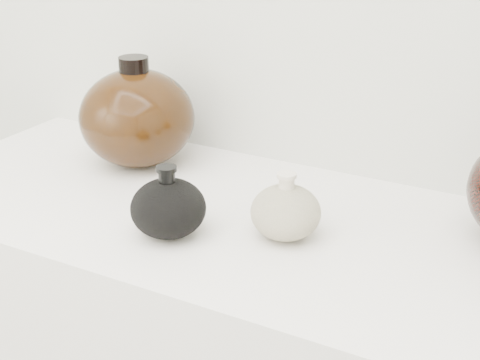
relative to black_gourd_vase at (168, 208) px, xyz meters
The scene contains 3 objects.
black_gourd_vase is the anchor object (origin of this frame).
cream_gourd_vase 0.18m from the black_gourd_vase, 25.82° to the left, with size 0.14×0.14×0.11m.
left_round_pot 0.31m from the black_gourd_vase, 134.37° to the left, with size 0.23×0.23×0.21m.
Camera 1 is at (0.47, 0.09, 1.39)m, focal length 50.00 mm.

